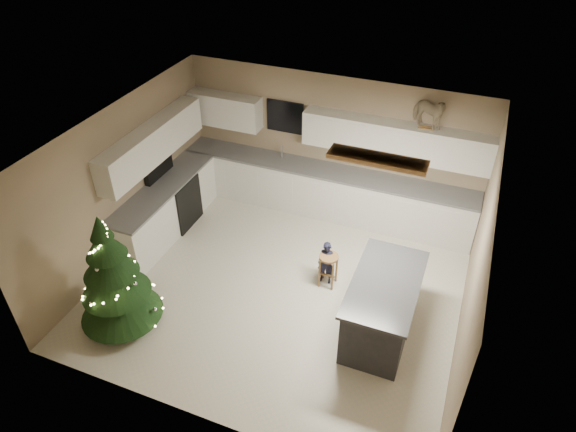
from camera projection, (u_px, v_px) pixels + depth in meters
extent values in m
plane|color=beige|center=(280.00, 286.00, 8.21)|extent=(5.50, 5.50, 0.00)
cube|color=tan|center=(332.00, 144.00, 9.31)|extent=(5.50, 0.02, 2.60)
cube|color=tan|center=(191.00, 349.00, 5.56)|extent=(5.50, 0.02, 2.60)
cube|color=tan|center=(121.00, 183.00, 8.26)|extent=(0.02, 5.00, 2.60)
cube|color=tan|center=(476.00, 268.00, 6.62)|extent=(0.02, 5.00, 2.60)
cube|color=silver|center=(278.00, 141.00, 6.67)|extent=(5.50, 5.00, 0.02)
cube|color=olive|center=(377.00, 159.00, 6.39)|extent=(1.25, 0.32, 0.06)
cube|color=white|center=(377.00, 162.00, 6.41)|extent=(1.15, 0.24, 0.02)
cube|color=silver|center=(324.00, 192.00, 9.59)|extent=(5.48, 0.60, 0.90)
cube|color=silver|center=(165.00, 210.00, 9.12)|extent=(0.60, 2.60, 0.90)
cube|color=slate|center=(325.00, 171.00, 9.30)|extent=(5.48, 0.62, 0.04)
cube|color=slate|center=(162.00, 188.00, 8.84)|extent=(0.62, 2.60, 0.04)
cube|color=silver|center=(225.00, 110.00, 9.55)|extent=(1.40, 0.35, 0.60)
cube|color=silver|center=(395.00, 140.00, 8.60)|extent=(3.20, 0.35, 0.60)
cube|color=silver|center=(152.00, 143.00, 8.51)|extent=(0.35, 2.60, 0.60)
cube|color=black|center=(285.00, 117.00, 9.32)|extent=(0.70, 0.04, 0.60)
cube|color=#99999E|center=(280.00, 162.00, 9.59)|extent=(0.55, 0.40, 0.06)
cylinder|color=#99999E|center=(282.00, 152.00, 9.57)|extent=(0.03, 0.03, 0.24)
cube|color=black|center=(175.00, 201.00, 9.34)|extent=(0.64, 0.75, 0.90)
cube|color=black|center=(159.00, 170.00, 9.06)|extent=(0.10, 0.75, 0.30)
cube|color=black|center=(382.00, 308.00, 7.20)|extent=(0.80, 1.60, 0.90)
cube|color=#28282B|center=(386.00, 284.00, 6.92)|extent=(0.90, 1.70, 0.05)
cylinder|color=olive|center=(329.00, 257.00, 7.92)|extent=(0.30, 0.30, 0.04)
cylinder|color=olive|center=(319.00, 274.00, 8.04)|extent=(0.03, 0.03, 0.55)
cylinder|color=olive|center=(332.00, 277.00, 7.98)|extent=(0.03, 0.03, 0.55)
cylinder|color=olive|center=(324.00, 265.00, 8.20)|extent=(0.03, 0.03, 0.55)
cylinder|color=olive|center=(337.00, 268.00, 8.14)|extent=(0.03, 0.03, 0.55)
cube|color=olive|center=(328.00, 275.00, 8.14)|extent=(0.23, 0.03, 0.03)
cylinder|color=#3F2816|center=(124.00, 315.00, 7.53)|extent=(0.10, 0.10, 0.26)
cone|color=#173615|center=(119.00, 299.00, 7.32)|extent=(1.17, 1.17, 0.60)
cone|color=#173615|center=(114.00, 279.00, 7.09)|extent=(0.96, 0.96, 0.52)
cone|color=#173615|center=(108.00, 260.00, 6.89)|extent=(0.76, 0.76, 0.47)
cone|color=#173615|center=(104.00, 243.00, 6.71)|extent=(0.55, 0.55, 0.43)
cone|color=#173615|center=(99.00, 227.00, 6.56)|extent=(0.31, 0.31, 0.34)
sphere|color=#FFD88C|center=(158.00, 323.00, 7.29)|extent=(0.03, 0.03, 0.03)
sphere|color=#FFD88C|center=(163.00, 311.00, 7.43)|extent=(0.03, 0.03, 0.03)
sphere|color=#FFD88C|center=(162.00, 299.00, 7.56)|extent=(0.03, 0.03, 0.03)
sphere|color=#FFD88C|center=(158.00, 289.00, 7.67)|extent=(0.03, 0.03, 0.03)
sphere|color=#FFD88C|center=(150.00, 282.00, 7.75)|extent=(0.03, 0.03, 0.03)
sphere|color=#FFD88C|center=(139.00, 277.00, 7.78)|extent=(0.03, 0.03, 0.03)
sphere|color=#FFD88C|center=(127.00, 275.00, 7.76)|extent=(0.03, 0.03, 0.03)
sphere|color=#FFD88C|center=(114.00, 275.00, 7.70)|extent=(0.03, 0.03, 0.03)
sphere|color=#FFD88C|center=(103.00, 278.00, 7.60)|extent=(0.03, 0.03, 0.03)
sphere|color=#FFD88C|center=(93.00, 282.00, 7.46)|extent=(0.03, 0.03, 0.03)
sphere|color=#FFD88C|center=(86.00, 288.00, 7.32)|extent=(0.03, 0.03, 0.03)
sphere|color=#FFD88C|center=(83.00, 293.00, 7.17)|extent=(0.03, 0.03, 0.03)
sphere|color=#FFD88C|center=(83.00, 299.00, 7.03)|extent=(0.03, 0.03, 0.03)
sphere|color=#FFD88C|center=(87.00, 302.00, 6.92)|extent=(0.03, 0.03, 0.03)
sphere|color=#FFD88C|center=(94.00, 304.00, 6.84)|extent=(0.03, 0.03, 0.03)
sphere|color=#FFD88C|center=(103.00, 303.00, 6.80)|extent=(0.03, 0.03, 0.03)
sphere|color=#FFD88C|center=(113.00, 300.00, 6.80)|extent=(0.03, 0.03, 0.03)
sphere|color=#FFD88C|center=(122.00, 294.00, 6.83)|extent=(0.03, 0.03, 0.03)
sphere|color=#FFD88C|center=(130.00, 287.00, 6.88)|extent=(0.03, 0.03, 0.03)
sphere|color=#FFD88C|center=(135.00, 279.00, 6.95)|extent=(0.03, 0.03, 0.03)
sphere|color=#FFD88C|center=(136.00, 272.00, 7.02)|extent=(0.03, 0.03, 0.03)
sphere|color=#FFD88C|center=(135.00, 264.00, 7.08)|extent=(0.03, 0.03, 0.03)
sphere|color=#FFD88C|center=(132.00, 258.00, 7.13)|extent=(0.03, 0.03, 0.03)
sphere|color=#FFD88C|center=(126.00, 253.00, 7.15)|extent=(0.03, 0.03, 0.03)
sphere|color=#FFD88C|center=(120.00, 250.00, 7.15)|extent=(0.03, 0.03, 0.03)
sphere|color=#FFD88C|center=(112.00, 248.00, 7.12)|extent=(0.03, 0.03, 0.03)
sphere|color=#FFD88C|center=(105.00, 248.00, 7.07)|extent=(0.03, 0.03, 0.03)
sphere|color=#FFD88C|center=(99.00, 248.00, 7.00)|extent=(0.03, 0.03, 0.03)
sphere|color=#FFD88C|center=(94.00, 249.00, 6.92)|extent=(0.03, 0.03, 0.03)
sphere|color=#FFD88C|center=(91.00, 251.00, 6.83)|extent=(0.03, 0.03, 0.03)
sphere|color=#FFD88C|center=(90.00, 252.00, 6.75)|extent=(0.03, 0.03, 0.03)
sphere|color=#FFD88C|center=(90.00, 252.00, 6.69)|extent=(0.03, 0.03, 0.03)
sphere|color=#FFD88C|center=(92.00, 252.00, 6.63)|extent=(0.03, 0.03, 0.03)
sphere|color=#FFD88C|center=(96.00, 251.00, 6.59)|extent=(0.03, 0.03, 0.03)
sphere|color=#FFD88C|center=(99.00, 248.00, 6.57)|extent=(0.03, 0.03, 0.03)
sphere|color=#FFD88C|center=(103.00, 245.00, 6.57)|extent=(0.03, 0.03, 0.03)
sphere|color=#FFD88C|center=(105.00, 241.00, 6.57)|extent=(0.03, 0.03, 0.03)
sphere|color=#FFD88C|center=(107.00, 237.00, 6.57)|extent=(0.03, 0.03, 0.03)
sphere|color=#FFD88C|center=(107.00, 233.00, 6.58)|extent=(0.03, 0.03, 0.03)
sphere|color=#FFD88C|center=(106.00, 229.00, 6.58)|extent=(0.03, 0.03, 0.03)
sphere|color=#FFD88C|center=(105.00, 225.00, 6.58)|extent=(0.03, 0.03, 0.03)
sphere|color=#FFD88C|center=(103.00, 222.00, 6.56)|extent=(0.03, 0.03, 0.03)
sphere|color=silver|center=(151.00, 315.00, 7.24)|extent=(0.06, 0.06, 0.06)
sphere|color=silver|center=(119.00, 275.00, 7.66)|extent=(0.06, 0.06, 0.06)
sphere|color=silver|center=(91.00, 304.00, 6.95)|extent=(0.06, 0.06, 0.06)
sphere|color=silver|center=(137.00, 280.00, 7.08)|extent=(0.06, 0.06, 0.06)
sphere|color=silver|center=(105.00, 258.00, 7.18)|extent=(0.06, 0.06, 0.06)
sphere|color=silver|center=(98.00, 270.00, 6.73)|extent=(0.06, 0.06, 0.06)
sphere|color=silver|center=(118.00, 248.00, 6.82)|extent=(0.06, 0.06, 0.06)
sphere|color=silver|center=(99.00, 237.00, 6.74)|extent=(0.06, 0.06, 0.06)
sphere|color=silver|center=(99.00, 231.00, 6.56)|extent=(0.06, 0.06, 0.06)
imported|color=black|center=(327.00, 263.00, 8.08)|extent=(0.29, 0.21, 0.76)
cube|color=olive|center=(425.00, 129.00, 8.25)|extent=(0.24, 0.02, 0.02)
cube|color=olive|center=(426.00, 127.00, 8.31)|extent=(0.24, 0.02, 0.02)
imported|color=#C0B18B|center=(428.00, 112.00, 8.12)|extent=(0.68, 0.50, 0.52)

